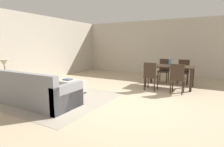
{
  "coord_description": "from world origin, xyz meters",
  "views": [
    {
      "loc": [
        1.8,
        -4.02,
        1.48
      ],
      "look_at": [
        -0.98,
        1.05,
        0.55
      ],
      "focal_mm": 28.55,
      "sensor_mm": 36.0,
      "label": 1
    }
  ],
  "objects_px": {
    "vase_centerpiece": "(170,62)",
    "book_on_ottoman": "(68,79)",
    "side_table": "(6,82)",
    "dining_chair_near_right": "(177,77)",
    "dining_chair_far_left": "(164,69)",
    "dining_chair_far_right": "(183,70)",
    "dining_table": "(169,68)",
    "dining_chair_near_left": "(151,75)",
    "couch": "(36,93)",
    "table_lamp": "(4,63)",
    "ottoman_table": "(70,86)"
  },
  "relations": [
    {
      "from": "dining_chair_far_left",
      "to": "dining_chair_far_right",
      "type": "distance_m",
      "value": 0.74
    },
    {
      "from": "ottoman_table",
      "to": "vase_centerpiece",
      "type": "relative_size",
      "value": 4.22
    },
    {
      "from": "table_lamp",
      "to": "dining_chair_far_right",
      "type": "relative_size",
      "value": 0.57
    },
    {
      "from": "table_lamp",
      "to": "book_on_ottoman",
      "type": "relative_size",
      "value": 2.02
    },
    {
      "from": "couch",
      "to": "book_on_ottoman",
      "type": "xyz_separation_m",
      "value": [
        -0.08,
        1.22,
        0.13
      ]
    },
    {
      "from": "ottoman_table",
      "to": "dining_chair_far_left",
      "type": "xyz_separation_m",
      "value": [
        2.14,
        3.19,
        0.29
      ]
    },
    {
      "from": "table_lamp",
      "to": "vase_centerpiece",
      "type": "height_order",
      "value": "table_lamp"
    },
    {
      "from": "dining_table",
      "to": "dining_chair_near_left",
      "type": "height_order",
      "value": "dining_chair_near_left"
    },
    {
      "from": "side_table",
      "to": "ottoman_table",
      "type": "bearing_deg",
      "value": 40.4
    },
    {
      "from": "couch",
      "to": "dining_chair_near_right",
      "type": "relative_size",
      "value": 2.29
    },
    {
      "from": "vase_centerpiece",
      "to": "ottoman_table",
      "type": "bearing_deg",
      "value": -136.23
    },
    {
      "from": "side_table",
      "to": "dining_chair_near_left",
      "type": "xyz_separation_m",
      "value": [
        3.43,
        2.71,
        0.08
      ]
    },
    {
      "from": "dining_table",
      "to": "dining_chair_near_right",
      "type": "xyz_separation_m",
      "value": [
        0.4,
        -0.83,
        -0.14
      ]
    },
    {
      "from": "dining_table",
      "to": "dining_chair_near_right",
      "type": "bearing_deg",
      "value": -64.06
    },
    {
      "from": "dining_chair_far_right",
      "to": "book_on_ottoman",
      "type": "height_order",
      "value": "dining_chair_far_right"
    },
    {
      "from": "dining_chair_near_right",
      "to": "dining_chair_near_left",
      "type": "bearing_deg",
      "value": 178.74
    },
    {
      "from": "dining_chair_near_right",
      "to": "book_on_ottoman",
      "type": "relative_size",
      "value": 3.54
    },
    {
      "from": "side_table",
      "to": "vase_centerpiece",
      "type": "relative_size",
      "value": 2.45
    },
    {
      "from": "book_on_ottoman",
      "to": "couch",
      "type": "bearing_deg",
      "value": -86.32
    },
    {
      "from": "couch",
      "to": "dining_table",
      "type": "height_order",
      "value": "couch"
    },
    {
      "from": "dining_chair_far_left",
      "to": "dining_chair_near_left",
      "type": "bearing_deg",
      "value": -92.27
    },
    {
      "from": "couch",
      "to": "vase_centerpiece",
      "type": "xyz_separation_m",
      "value": [
        2.52,
        3.61,
        0.58
      ]
    },
    {
      "from": "couch",
      "to": "dining_chair_far_right",
      "type": "bearing_deg",
      "value": 56.81
    },
    {
      "from": "ottoman_table",
      "to": "dining_table",
      "type": "xyz_separation_m",
      "value": [
        2.51,
        2.36,
        0.43
      ]
    },
    {
      "from": "table_lamp",
      "to": "dining_table",
      "type": "xyz_separation_m",
      "value": [
        3.87,
        3.52,
        -0.3
      ]
    },
    {
      "from": "side_table",
      "to": "dining_chair_near_right",
      "type": "height_order",
      "value": "dining_chair_near_right"
    },
    {
      "from": "ottoman_table",
      "to": "dining_table",
      "type": "distance_m",
      "value": 3.47
    },
    {
      "from": "side_table",
      "to": "dining_chair_far_right",
      "type": "bearing_deg",
      "value": 45.81
    },
    {
      "from": "dining_chair_far_left",
      "to": "dining_chair_near_right",
      "type": "bearing_deg",
      "value": -64.94
    },
    {
      "from": "couch",
      "to": "dining_chair_far_left",
      "type": "xyz_separation_m",
      "value": [
        2.15,
        4.39,
        0.23
      ]
    },
    {
      "from": "table_lamp",
      "to": "ottoman_table",
      "type": "bearing_deg",
      "value": 40.4
    },
    {
      "from": "dining_chair_far_left",
      "to": "vase_centerpiece",
      "type": "relative_size",
      "value": 4.05
    },
    {
      "from": "couch",
      "to": "dining_chair_near_right",
      "type": "bearing_deg",
      "value": 43.22
    },
    {
      "from": "side_table",
      "to": "book_on_ottoman",
      "type": "height_order",
      "value": "side_table"
    },
    {
      "from": "vase_centerpiece",
      "to": "book_on_ottoman",
      "type": "height_order",
      "value": "vase_centerpiece"
    },
    {
      "from": "side_table",
      "to": "dining_table",
      "type": "height_order",
      "value": "dining_table"
    },
    {
      "from": "couch",
      "to": "book_on_ottoman",
      "type": "distance_m",
      "value": 1.23
    },
    {
      "from": "dining_table",
      "to": "dining_chair_near_left",
      "type": "xyz_separation_m",
      "value": [
        -0.43,
        -0.81,
        -0.14
      ]
    },
    {
      "from": "couch",
      "to": "dining_table",
      "type": "xyz_separation_m",
      "value": [
        2.52,
        3.57,
        0.38
      ]
    },
    {
      "from": "dining_chair_near_left",
      "to": "table_lamp",
      "type": "bearing_deg",
      "value": -141.73
    },
    {
      "from": "dining_chair_near_left",
      "to": "dining_chair_far_left",
      "type": "bearing_deg",
      "value": 87.73
    },
    {
      "from": "vase_centerpiece",
      "to": "dining_chair_near_right",
      "type": "bearing_deg",
      "value": -65.41
    },
    {
      "from": "dining_chair_near_right",
      "to": "dining_chair_far_left",
      "type": "relative_size",
      "value": 1.0
    },
    {
      "from": "vase_centerpiece",
      "to": "book_on_ottoman",
      "type": "distance_m",
      "value": 3.56
    },
    {
      "from": "dining_table",
      "to": "vase_centerpiece",
      "type": "distance_m",
      "value": 0.21
    },
    {
      "from": "dining_chair_far_right",
      "to": "dining_chair_near_right",
      "type": "bearing_deg",
      "value": -88.78
    },
    {
      "from": "table_lamp",
      "to": "dining_chair_near_left",
      "type": "height_order",
      "value": "table_lamp"
    },
    {
      "from": "dining_table",
      "to": "vase_centerpiece",
      "type": "height_order",
      "value": "vase_centerpiece"
    },
    {
      "from": "vase_centerpiece",
      "to": "book_on_ottoman",
      "type": "xyz_separation_m",
      "value": [
        -2.6,
        -2.39,
        -0.45
      ]
    },
    {
      "from": "dining_chair_far_left",
      "to": "dining_chair_far_right",
      "type": "height_order",
      "value": "same"
    }
  ]
}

